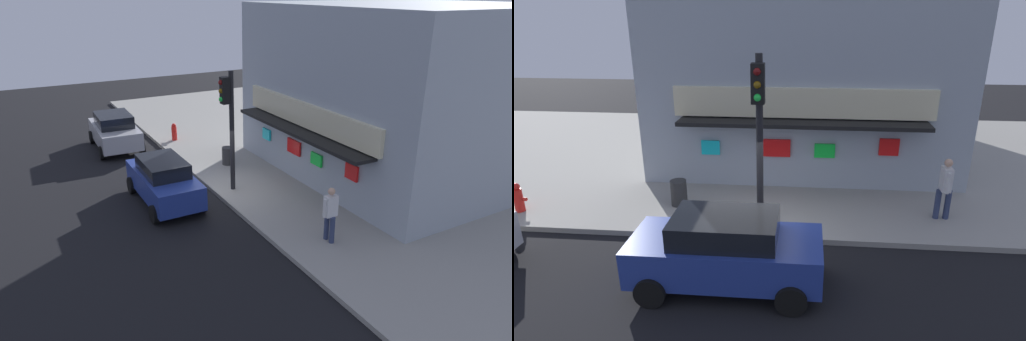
# 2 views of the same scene
# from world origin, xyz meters

# --- Properties ---
(ground_plane) EXTENTS (51.70, 51.70, 0.00)m
(ground_plane) POSITION_xyz_m (0.00, 0.00, 0.00)
(ground_plane) COLOR black
(sidewalk) EXTENTS (34.46, 13.12, 0.15)m
(sidewalk) POSITION_xyz_m (0.00, 6.56, 0.08)
(sidewalk) COLOR gray
(sidewalk) RESTS_ON ground_plane
(corner_building) EXTENTS (10.49, 10.62, 6.67)m
(corner_building) POSITION_xyz_m (1.17, 8.22, 3.49)
(corner_building) COLOR #9EA8B2
(corner_building) RESTS_ON sidewalk
(traffic_light) EXTENTS (0.32, 0.58, 4.51)m
(traffic_light) POSITION_xyz_m (0.13, 0.60, 3.06)
(traffic_light) COLOR black
(traffic_light) RESTS_ON sidewalk
(fire_hydrant) EXTENTS (0.50, 0.26, 0.87)m
(fire_hydrant) POSITION_xyz_m (-6.88, 0.89, 0.57)
(fire_hydrant) COLOR red
(fire_hydrant) RESTS_ON sidewalk
(trash_can) EXTENTS (0.48, 0.48, 0.77)m
(trash_can) POSITION_xyz_m (-2.41, 1.72, 0.54)
(trash_can) COLOR #2D2D2D
(trash_can) RESTS_ON sidewalk
(pedestrian) EXTENTS (0.43, 0.53, 1.75)m
(pedestrian) POSITION_xyz_m (5.11, 1.50, 1.11)
(pedestrian) COLOR navy
(pedestrian) RESTS_ON sidewalk
(parked_car_silver) EXTENTS (3.99, 2.18, 1.73)m
(parked_car_silver) POSITION_xyz_m (-7.47, -1.92, 0.88)
(parked_car_silver) COLOR #B7B7BC
(parked_car_silver) RESTS_ON ground_plane
(parked_car_blue) EXTENTS (4.04, 1.90, 1.67)m
(parked_car_blue) POSITION_xyz_m (-0.30, -1.86, 0.86)
(parked_car_blue) COLOR navy
(parked_car_blue) RESTS_ON ground_plane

